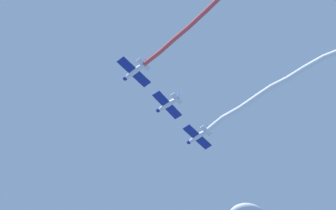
% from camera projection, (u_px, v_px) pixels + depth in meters
% --- Properties ---
extents(airplane_lead, '(5.80, 5.62, 1.66)m').
position_uv_depth(airplane_lead, '(198.00, 136.00, 86.02)').
color(airplane_lead, silver).
extents(smoke_trail_lead, '(23.35, 19.91, 3.59)m').
position_uv_depth(smoke_trail_lead, '(280.00, 84.00, 80.86)').
color(smoke_trail_lead, white).
extents(airplane_left_wing, '(5.57, 5.84, 1.66)m').
position_uv_depth(airplane_left_wing, '(167.00, 105.00, 82.07)').
color(airplane_left_wing, silver).
extents(airplane_right_wing, '(5.78, 5.64, 1.66)m').
position_uv_depth(airplane_right_wing, '(134.00, 71.00, 77.65)').
color(airplane_right_wing, silver).
extents(smoke_trail_right_wing, '(18.38, 24.08, 1.98)m').
position_uv_depth(smoke_trail_right_wing, '(213.00, 1.00, 70.97)').
color(smoke_trail_right_wing, '#DB4C4C').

